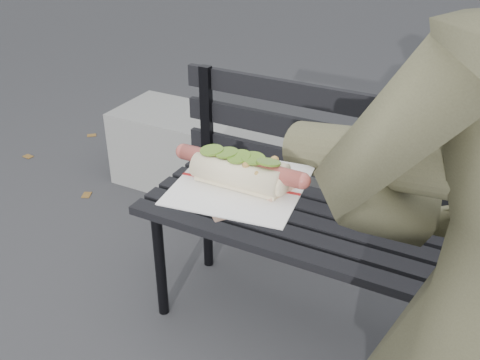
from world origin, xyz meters
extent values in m
cylinder|color=black|center=(-0.72, 0.71, 0.23)|extent=(0.04, 0.04, 0.45)
cylinder|color=black|center=(-0.72, 1.05, 0.23)|extent=(0.04, 0.04, 0.45)
cube|color=black|center=(-0.05, 0.70, 0.47)|extent=(1.50, 0.07, 0.03)
cube|color=black|center=(-0.05, 0.79, 0.47)|extent=(1.50, 0.07, 0.03)
cube|color=black|center=(-0.05, 0.88, 0.47)|extent=(1.50, 0.07, 0.03)
cube|color=black|center=(-0.05, 0.97, 0.47)|extent=(1.50, 0.07, 0.03)
cube|color=black|center=(-0.05, 1.06, 0.47)|extent=(1.50, 0.07, 0.03)
cube|color=black|center=(-0.72, 1.07, 0.67)|extent=(0.04, 0.03, 0.42)
cube|color=black|center=(-0.05, 1.09, 0.57)|extent=(1.50, 0.02, 0.08)
cube|color=black|center=(-0.05, 1.09, 0.70)|extent=(1.50, 0.02, 0.08)
cube|color=black|center=(-0.05, 1.09, 0.83)|extent=(1.50, 0.02, 0.08)
cylinder|color=white|center=(-0.52, 0.81, 0.57)|extent=(0.06, 0.06, 0.19)
cylinder|color=white|center=(-0.52, 0.81, 0.68)|extent=(0.03, 0.03, 0.02)
cube|color=slate|center=(-0.96, 1.62, 0.20)|extent=(1.20, 0.40, 0.40)
cylinder|color=#484630|center=(0.23, 0.14, 1.14)|extent=(0.51, 0.23, 0.19)
cylinder|color=#D8A384|center=(0.00, 0.05, 1.08)|extent=(0.09, 0.08, 0.07)
ellipsoid|color=#D8A384|center=(-0.04, 0.04, 1.07)|extent=(0.10, 0.11, 0.03)
cylinder|color=#D8A384|center=(-0.09, 0.01, 1.07)|extent=(0.05, 0.02, 0.02)
cylinder|color=#D8A384|center=(-0.09, 0.03, 1.07)|extent=(0.05, 0.02, 0.02)
cylinder|color=#D8A384|center=(-0.09, 0.05, 1.07)|extent=(0.05, 0.02, 0.02)
cylinder|color=#D8A384|center=(-0.09, 0.07, 1.07)|extent=(0.05, 0.02, 0.02)
cylinder|color=#D8A384|center=(-0.03, -0.01, 1.07)|extent=(0.04, 0.05, 0.02)
cube|color=white|center=(-0.04, 0.04, 1.09)|extent=(0.21, 0.21, 0.00)
cube|color=#B21E1E|center=(-0.04, 0.04, 1.09)|extent=(0.19, 0.03, 0.00)
cylinder|color=#AF4D43|center=(-0.04, 0.04, 1.12)|extent=(0.20, 0.02, 0.02)
sphere|color=#AF4D43|center=(-0.14, 0.04, 1.12)|extent=(0.03, 0.02, 0.02)
sphere|color=#AF4D43|center=(0.06, 0.04, 1.12)|extent=(0.02, 0.02, 0.02)
sphere|color=#9E6B2D|center=(-0.04, 0.04, 1.13)|extent=(0.01, 0.01, 0.01)
sphere|color=#9E6B2D|center=(-0.08, 0.04, 1.13)|extent=(0.01, 0.01, 0.01)
sphere|color=#9E6B2D|center=(-0.03, 0.06, 1.13)|extent=(0.01, 0.01, 0.01)
sphere|color=#9E6B2D|center=(0.01, 0.04, 1.12)|extent=(0.01, 0.01, 0.01)
sphere|color=#9E6B2D|center=(-0.07, 0.04, 1.13)|extent=(0.01, 0.01, 0.01)
sphere|color=#9E6B2D|center=(0.01, 0.06, 1.12)|extent=(0.01, 0.01, 0.01)
sphere|color=#9E6B2D|center=(0.00, 0.02, 1.13)|extent=(0.01, 0.01, 0.01)
sphere|color=#9E6B2D|center=(-0.07, 0.05, 1.13)|extent=(0.01, 0.01, 0.01)
sphere|color=#9E6B2D|center=(-0.07, 0.07, 1.13)|extent=(0.01, 0.01, 0.01)
sphere|color=#9E6B2D|center=(-0.02, 0.06, 1.13)|extent=(0.01, 0.01, 0.01)
sphere|color=#9E6B2D|center=(-0.07, 0.05, 1.13)|extent=(0.01, 0.01, 0.01)
sphere|color=#9E6B2D|center=(-0.01, 0.05, 1.13)|extent=(0.01, 0.01, 0.01)
sphere|color=#9E6B2D|center=(-0.05, 0.06, 1.13)|extent=(0.01, 0.01, 0.01)
sphere|color=#9E6B2D|center=(-0.02, 0.03, 1.13)|extent=(0.01, 0.01, 0.01)
sphere|color=#9E6B2D|center=(-0.02, 0.03, 1.13)|extent=(0.01, 0.01, 0.01)
sphere|color=#9E6B2D|center=(-0.08, 0.04, 1.13)|extent=(0.01, 0.01, 0.01)
sphere|color=#9E6B2D|center=(0.00, 0.05, 1.13)|extent=(0.01, 0.01, 0.01)
sphere|color=#9E6B2D|center=(0.01, 0.07, 1.13)|extent=(0.01, 0.01, 0.01)
sphere|color=#9E6B2D|center=(-0.06, 0.04, 1.13)|extent=(0.01, 0.01, 0.01)
sphere|color=#9E6B2D|center=(-0.07, 0.06, 1.13)|extent=(0.01, 0.01, 0.01)
sphere|color=#9E6B2D|center=(0.00, 0.02, 1.13)|extent=(0.01, 0.01, 0.01)
sphere|color=#9E6B2D|center=(0.01, 0.05, 1.13)|extent=(0.01, 0.01, 0.01)
cylinder|color=#598424|center=(-0.08, 0.04, 1.14)|extent=(0.04, 0.04, 0.01)
cylinder|color=#598424|center=(-0.06, 0.05, 1.14)|extent=(0.04, 0.04, 0.01)
cylinder|color=#598424|center=(-0.04, 0.04, 1.14)|extent=(0.04, 0.04, 0.01)
cylinder|color=#598424|center=(-0.01, 0.05, 1.14)|extent=(0.04, 0.04, 0.01)
cylinder|color=#598424|center=(0.01, 0.04, 1.14)|extent=(0.04, 0.04, 0.01)
cube|color=brown|center=(-2.19, 1.43, 0.00)|extent=(0.06, 0.05, 0.00)
cube|color=brown|center=(-1.58, 1.24, 0.00)|extent=(0.06, 0.07, 0.00)
cube|color=brown|center=(-0.80, 2.38, 0.00)|extent=(0.05, 0.05, 0.00)
cube|color=brown|center=(-2.06, 1.84, 0.00)|extent=(0.07, 0.07, 0.00)
camera|label=1|loc=(0.31, -0.61, 1.51)|focal=42.00mm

